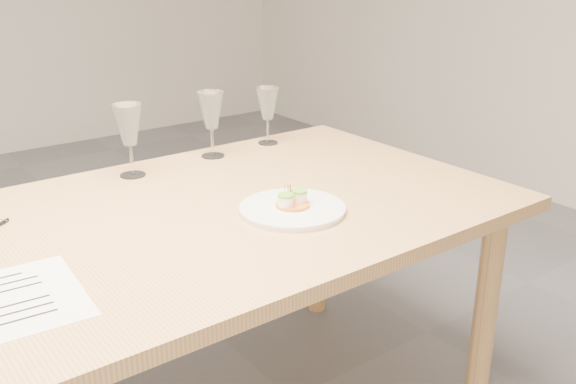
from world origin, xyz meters
TOP-DOWN VIEW (x-y plane):
  - dining_table at (0.00, 0.00)m, footprint 2.40×1.00m
  - dinner_plate at (0.55, -0.15)m, footprint 0.28×0.28m
  - recipe_sheet at (-0.16, -0.19)m, footprint 0.26×0.32m
  - wine_glass_2 at (0.34, 0.38)m, footprint 0.09×0.09m
  - wine_glass_3 at (0.63, 0.40)m, footprint 0.09×0.09m
  - wine_glass_4 at (0.87, 0.42)m, footprint 0.08×0.08m

SIDE VIEW (x-z plane):
  - dining_table at x=0.00m, z-range 0.31..1.06m
  - recipe_sheet at x=-0.16m, z-range 0.75..0.75m
  - dinner_plate at x=0.55m, z-range 0.73..0.80m
  - wine_glass_4 at x=0.87m, z-range 0.79..0.99m
  - wine_glass_3 at x=0.63m, z-range 0.79..1.01m
  - wine_glass_2 at x=0.34m, z-range 0.79..1.02m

